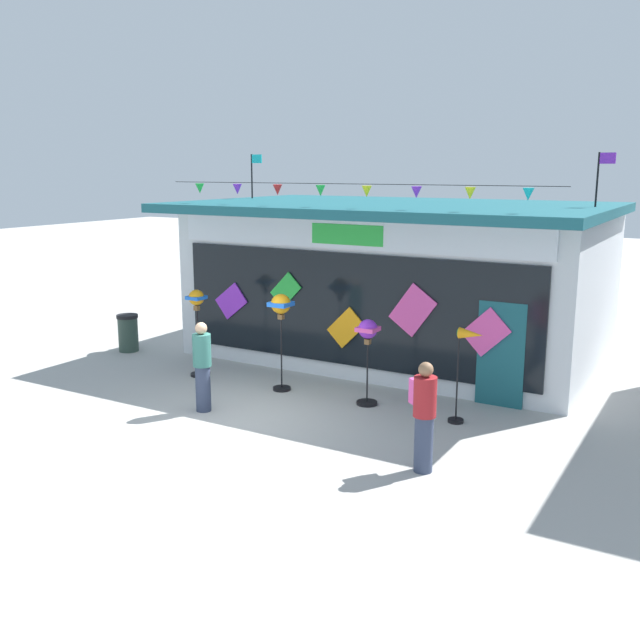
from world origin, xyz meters
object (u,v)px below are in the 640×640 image
Objects in this scene: person_mid_plaza at (202,366)px; trash_bin at (128,333)px; wind_spinner_center_right at (467,355)px; wind_spinner_left at (281,313)px; wind_spinner_center_left at (368,340)px; wind_spinner_far_left at (197,310)px; kite_shop_building at (399,279)px; person_near_camera at (424,414)px.

person_mid_plaza is 5.15m from trash_bin.
wind_spinner_left is at bearing 179.65° from wind_spinner_center_right.
wind_spinner_left is at bearing -178.22° from wind_spinner_center_left.
wind_spinner_far_left reaches higher than trash_bin.
wind_spinner_far_left is at bearing -179.72° from wind_spinner_center_right.
kite_shop_building is at bearing 77.97° from wind_spinner_left.
wind_spinner_left is at bearing -8.61° from trash_bin.
wind_spinner_far_left is 4.02m from wind_spinner_center_left.
kite_shop_building is 5.48× the size of wind_spinner_center_right.
wind_spinner_left is 1.93m from wind_spinner_center_left.
kite_shop_building is at bearing 53.16° from wind_spinner_far_left.
wind_spinner_far_left is 2.12m from wind_spinner_left.
kite_shop_building is 5.64× the size of person_mid_plaza.
wind_spinner_far_left reaches higher than wind_spinner_center_right.
wind_spinner_far_left reaches higher than person_mid_plaza.
kite_shop_building is 4.97m from wind_spinner_center_right.
wind_spinner_left reaches higher than wind_spinner_center_left.
person_mid_plaza reaches higher than wind_spinner_center_left.
trash_bin is at bearing 112.07° from person_near_camera.
wind_spinner_left reaches higher than trash_bin.
trash_bin is at bearing 164.34° from wind_spinner_far_left.
wind_spinner_far_left is 0.96× the size of wind_spinner_left.
wind_spinner_center_right is 4.77m from person_mid_plaza.
wind_spinner_center_left reaches higher than trash_bin.
wind_spinner_center_right is 1.90× the size of trash_bin.
wind_spinner_center_left is 1.82× the size of trash_bin.
wind_spinner_center_left is at bearing 82.59° from person_near_camera.
person_near_camera is 1.00× the size of person_mid_plaza.
person_near_camera is 1.84× the size of trash_bin.
kite_shop_building is 6.75m from trash_bin.
kite_shop_building reaches higher than person_mid_plaza.
wind_spinner_center_left is 0.99× the size of person_near_camera.
wind_spinner_far_left is at bearing -126.84° from kite_shop_building.
person_mid_plaza is (-4.41, -1.77, -0.40)m from wind_spinner_center_right.
wind_spinner_far_left reaches higher than person_near_camera.
person_near_camera is (2.09, -2.32, -0.38)m from wind_spinner_center_left.
wind_spinner_far_left is at bearing -15.66° from trash_bin.
trash_bin is at bearing 174.22° from wind_spinner_center_left.
wind_spinner_center_right is at bearing 44.13° from person_near_camera.
trash_bin is at bearing -151.92° from kite_shop_building.
kite_shop_building reaches higher than wind_spinner_far_left.
kite_shop_building is 4.00m from wind_spinner_center_left.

